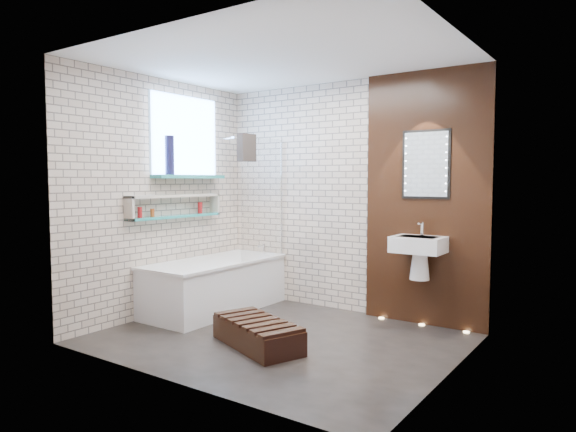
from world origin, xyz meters
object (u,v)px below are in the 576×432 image
Objects in this scene: bath_screen at (263,198)px; walnut_step at (257,335)px; washbasin at (419,250)px; bathtub at (215,285)px; led_mirror at (426,164)px.

bath_screen is 1.87m from walnut_step.
bath_screen is 2.41× the size of washbasin.
bathtub reaches higher than walnut_step.
bath_screen is 1.89m from washbasin.
bathtub is 1.83× the size of walnut_step.
bath_screen is (0.35, 0.44, 0.99)m from bathtub.
walnut_step is at bearing -54.55° from bath_screen.
led_mirror is (2.17, 0.78, 1.36)m from bathtub.
bathtub is at bearing -160.22° from led_mirror.
bathtub is at bearing -128.90° from bath_screen.
walnut_step is (1.20, -0.75, -0.19)m from bathtub.
bath_screen is 2.00× the size of led_mirror.
bathtub is 2.49× the size of led_mirror.
washbasin is at bearing -90.00° from led_mirror.
washbasin is at bearing 54.71° from walnut_step.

